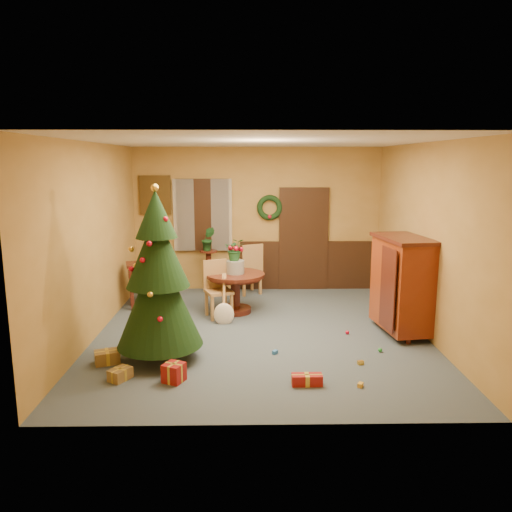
{
  "coord_description": "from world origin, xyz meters",
  "views": [
    {
      "loc": [
        -0.2,
        -7.38,
        2.63
      ],
      "look_at": [
        -0.06,
        0.4,
        1.14
      ],
      "focal_mm": 35.0,
      "sensor_mm": 36.0,
      "label": 1
    }
  ],
  "objects_px": {
    "christmas_tree": "(158,279)",
    "sideboard": "(402,282)",
    "chair_near": "(217,287)",
    "writing_desk": "(153,273)",
    "dining_table": "(235,285)"
  },
  "relations": [
    {
      "from": "chair_near",
      "to": "christmas_tree",
      "type": "relative_size",
      "value": 0.41
    },
    {
      "from": "chair_near",
      "to": "christmas_tree",
      "type": "bearing_deg",
      "value": -109.06
    },
    {
      "from": "dining_table",
      "to": "sideboard",
      "type": "height_order",
      "value": "sideboard"
    },
    {
      "from": "chair_near",
      "to": "writing_desk",
      "type": "distance_m",
      "value": 1.35
    },
    {
      "from": "dining_table",
      "to": "christmas_tree",
      "type": "xyz_separation_m",
      "value": [
        -0.96,
        -2.08,
        0.62
      ]
    },
    {
      "from": "dining_table",
      "to": "writing_desk",
      "type": "height_order",
      "value": "writing_desk"
    },
    {
      "from": "dining_table",
      "to": "chair_near",
      "type": "relative_size",
      "value": 1.06
    },
    {
      "from": "chair_near",
      "to": "christmas_tree",
      "type": "distance_m",
      "value": 2.08
    },
    {
      "from": "writing_desk",
      "to": "sideboard",
      "type": "bearing_deg",
      "value": -20.55
    },
    {
      "from": "dining_table",
      "to": "chair_near",
      "type": "distance_m",
      "value": 0.36
    },
    {
      "from": "christmas_tree",
      "to": "sideboard",
      "type": "distance_m",
      "value": 3.66
    },
    {
      "from": "writing_desk",
      "to": "sideboard",
      "type": "relative_size",
      "value": 0.67
    },
    {
      "from": "chair_near",
      "to": "writing_desk",
      "type": "xyz_separation_m",
      "value": [
        -1.2,
        0.61,
        0.1
      ]
    },
    {
      "from": "writing_desk",
      "to": "chair_near",
      "type": "bearing_deg",
      "value": -26.92
    },
    {
      "from": "chair_near",
      "to": "writing_desk",
      "type": "height_order",
      "value": "chair_near"
    }
  ]
}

